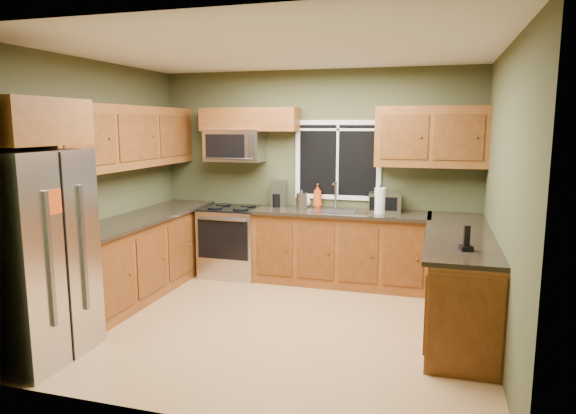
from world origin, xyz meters
The scene contains 28 objects.
floor centered at (0.00, 0.00, 0.00)m, with size 4.20×4.20×0.00m, color #A17447.
ceiling centered at (0.00, 0.00, 2.70)m, with size 4.20×4.20×0.00m, color white.
back_wall centered at (0.00, 1.80, 1.35)m, with size 4.20×4.20×0.00m, color #404327.
front_wall centered at (0.00, -1.80, 1.35)m, with size 4.20×4.20×0.00m, color #404327.
left_wall centered at (-2.10, 0.00, 1.35)m, with size 3.60×3.60×0.00m, color #404327.
right_wall centered at (2.10, 0.00, 1.35)m, with size 3.60×3.60×0.00m, color #404327.
window centered at (0.30, 1.78, 1.55)m, with size 1.12×0.03×1.02m.
base_cabinets_left centered at (-1.80, 0.48, 0.45)m, with size 0.60×2.65×0.90m, color brown.
countertop_left centered at (-1.78, 0.48, 0.92)m, with size 0.65×2.65×0.04m, color black.
base_cabinets_back centered at (0.42, 1.50, 0.45)m, with size 2.17×0.60×0.90m, color brown.
countertop_back centered at (0.42, 1.48, 0.92)m, with size 2.17×0.65×0.04m, color black.
base_cabinets_peninsula centered at (1.80, 0.54, 0.45)m, with size 0.60×2.52×0.90m.
countertop_peninsula centered at (1.78, 0.55, 0.92)m, with size 0.65×2.50×0.04m, color black.
upper_cabinets_left centered at (-1.94, 0.48, 1.86)m, with size 0.33×2.65×0.72m, color brown.
upper_cabinets_back_left centered at (-0.85, 1.64, 2.07)m, with size 1.30×0.33×0.30m, color brown.
upper_cabinets_back_right centered at (1.45, 1.64, 1.86)m, with size 1.30×0.33×0.72m, color brown.
upper_cabinet_over_fridge centered at (-1.74, -1.30, 2.03)m, with size 0.72×0.90×0.38m, color brown.
refrigerator centered at (-1.74, -1.30, 0.90)m, with size 0.74×0.90×1.80m.
range centered at (-1.05, 1.47, 0.47)m, with size 0.76×0.69×0.94m.
microwave centered at (-1.05, 1.61, 1.73)m, with size 0.76×0.41×0.42m.
sink centered at (0.30, 1.49, 0.95)m, with size 0.60×0.42×0.36m.
toaster_oven centered at (0.93, 1.57, 1.06)m, with size 0.42×0.34×0.24m.
coffee_maker centered at (-0.46, 1.64, 1.09)m, with size 0.25×0.30×0.33m.
kettle centered at (-0.10, 1.49, 1.06)m, with size 0.17×0.17×0.25m.
paper_towel_roll centered at (0.89, 1.44, 1.10)m, with size 0.17×0.17×0.34m.
soap_bottle_a centered at (0.06, 1.70, 1.09)m, with size 0.12×0.12×0.30m, color #C23E12.
soap_bottle_c centered at (-0.10, 1.70, 1.02)m, with size 0.13×0.13×0.17m, color white.
cordless_phone centered at (1.80, -0.22, 1.01)m, with size 0.12×0.12×0.22m.
Camera 1 is at (1.53, -4.75, 2.01)m, focal length 32.00 mm.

